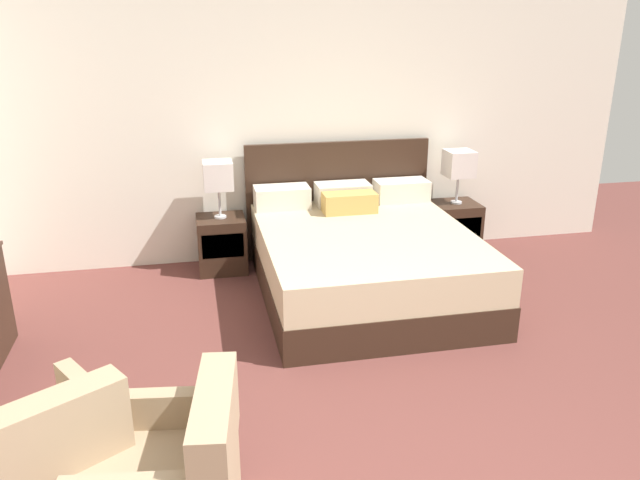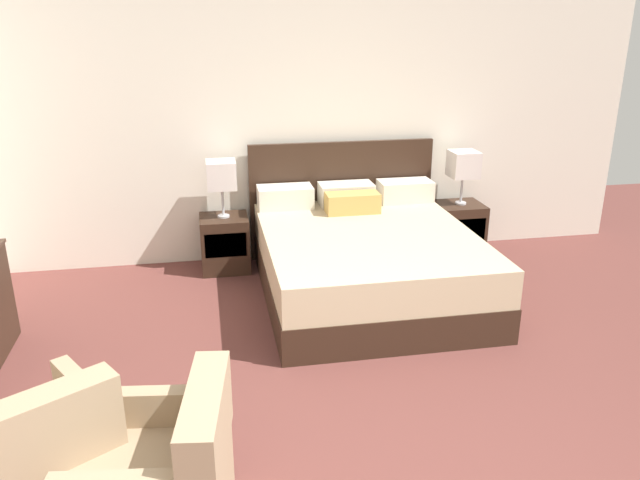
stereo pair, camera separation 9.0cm
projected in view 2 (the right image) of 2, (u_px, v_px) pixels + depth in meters
The scene contains 7 objects.
wall_back at pixel (294, 126), 5.89m from camera, with size 6.76×0.06×2.56m, color silver.
bed at pixel (366, 258), 5.32m from camera, with size 1.80×2.09×1.14m.
nightstand_left at pixel (225, 243), 5.84m from camera, with size 0.44×0.41×0.52m.
nightstand_right at pixel (458, 229), 6.24m from camera, with size 0.44×0.41×0.52m.
table_lamp_left at pixel (221, 175), 5.62m from camera, with size 0.26×0.26×0.53m.
table_lamp_right at pixel (463, 165), 6.02m from camera, with size 0.26×0.26×0.53m.
armchair_by_window at pixel (33, 463), 2.92m from camera, with size 0.94×0.95×0.76m.
Camera 2 is at (-0.84, -2.07, 2.26)m, focal length 35.00 mm.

